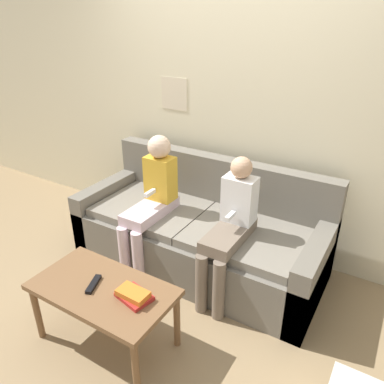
% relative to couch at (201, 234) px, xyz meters
% --- Properties ---
extents(ground_plane, '(10.00, 10.00, 0.00)m').
position_rel_couch_xyz_m(ground_plane, '(0.00, -0.56, -0.29)').
color(ground_plane, '#937A56').
extents(wall_back, '(8.00, 0.06, 2.60)m').
position_rel_couch_xyz_m(wall_back, '(-0.00, 0.53, 1.01)').
color(wall_back, beige).
rests_on(wall_back, ground_plane).
extents(couch, '(2.09, 0.88, 0.89)m').
position_rel_couch_xyz_m(couch, '(0.00, 0.00, 0.00)').
color(couch, '#6B665B').
rests_on(couch, ground_plane).
extents(coffee_table, '(0.92, 0.50, 0.46)m').
position_rel_couch_xyz_m(coffee_table, '(-0.09, -1.08, 0.11)').
color(coffee_table, brown).
rests_on(coffee_table, ground_plane).
extents(person_left, '(0.24, 0.59, 1.13)m').
position_rel_couch_xyz_m(person_left, '(-0.35, -0.20, 0.35)').
color(person_left, silver).
rests_on(person_left, ground_plane).
extents(person_right, '(0.24, 0.59, 1.09)m').
position_rel_couch_xyz_m(person_right, '(0.37, -0.21, 0.32)').
color(person_right, '#756656').
rests_on(person_right, ground_plane).
extents(tv_remote, '(0.10, 0.17, 0.02)m').
position_rel_couch_xyz_m(tv_remote, '(-0.15, -1.10, 0.17)').
color(tv_remote, black).
rests_on(tv_remote, coffee_table).
extents(book_stack, '(0.24, 0.19, 0.06)m').
position_rel_couch_xyz_m(book_stack, '(0.14, -1.06, 0.19)').
color(book_stack, red).
rests_on(book_stack, coffee_table).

